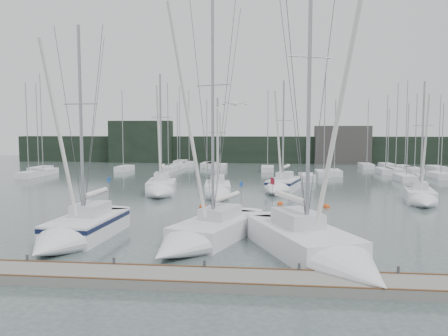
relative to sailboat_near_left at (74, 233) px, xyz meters
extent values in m
plane|color=#404E4C|center=(5.95, -0.50, -0.59)|extent=(160.00, 160.00, 0.00)
cube|color=slate|center=(5.95, -5.50, -0.39)|extent=(24.00, 2.00, 0.40)
cube|color=black|center=(5.95, 61.50, 1.91)|extent=(90.00, 4.00, 5.00)
cube|color=black|center=(-14.05, 59.50, 3.41)|extent=(12.00, 3.00, 8.00)
cube|color=#3F3C3A|center=(23.95, 59.50, 2.91)|extent=(10.00, 3.00, 7.00)
cube|color=white|center=(27.07, 41.62, -0.24)|extent=(1.80, 4.50, 0.90)
cylinder|color=#95969C|center=(27.07, 41.12, 5.36)|extent=(0.12, 0.12, 10.29)
cube|color=white|center=(19.45, 38.20, -0.24)|extent=(1.80, 4.50, 0.90)
cylinder|color=#95969C|center=(19.45, 37.70, 5.00)|extent=(0.12, 0.12, 9.59)
cube|color=white|center=(15.27, 31.84, -0.24)|extent=(1.80, 4.50, 0.90)
cylinder|color=#95969C|center=(15.27, 31.34, 5.93)|extent=(0.12, 0.12, 11.44)
cube|color=white|center=(-23.40, 39.14, -0.24)|extent=(1.80, 4.50, 0.90)
cylinder|color=#95969C|center=(-23.40, 38.64, 6.34)|extent=(0.12, 0.12, 12.26)
cube|color=white|center=(28.44, 41.70, -0.24)|extent=(1.80, 4.50, 0.90)
cylinder|color=#95969C|center=(28.44, 41.20, 6.20)|extent=(0.12, 0.12, 11.98)
cube|color=white|center=(-11.28, 41.54, -0.24)|extent=(1.80, 4.50, 0.90)
cylinder|color=#95969C|center=(-11.28, 41.04, 5.84)|extent=(0.12, 0.12, 11.27)
cube|color=white|center=(35.90, 46.29, -0.24)|extent=(1.80, 4.50, 0.90)
cylinder|color=#95969C|center=(35.90, 45.79, 5.52)|extent=(0.12, 0.12, 10.61)
cube|color=white|center=(1.26, 48.67, -0.24)|extent=(1.80, 4.50, 0.90)
cylinder|color=#95969C|center=(1.26, 48.17, 6.44)|extent=(0.12, 0.12, 12.47)
cube|color=white|center=(31.51, 43.17, -0.24)|extent=(1.80, 4.50, 0.90)
cylinder|color=#95969C|center=(31.51, 42.67, 5.54)|extent=(0.12, 0.12, 10.66)
cube|color=white|center=(0.31, 49.58, -0.24)|extent=(1.80, 4.50, 0.90)
cylinder|color=#95969C|center=(0.31, 49.08, 5.44)|extent=(0.12, 0.12, 10.47)
cube|color=white|center=(26.35, 50.37, -0.24)|extent=(1.80, 4.50, 0.90)
cylinder|color=#95969C|center=(26.35, 49.87, 5.36)|extent=(0.12, 0.12, 10.29)
cube|color=white|center=(2.88, 46.34, -0.24)|extent=(1.80, 4.50, 0.90)
cylinder|color=#95969C|center=(2.88, 45.84, 4.30)|extent=(0.12, 0.12, 8.19)
cube|color=white|center=(29.81, 51.09, -0.24)|extent=(1.80, 4.50, 0.90)
cylinder|color=#95969C|center=(29.81, 50.59, 4.66)|extent=(0.12, 0.12, 8.90)
cube|color=white|center=(10.37, 43.39, -0.24)|extent=(1.80, 4.50, 0.90)
cylinder|color=#95969C|center=(10.37, 42.89, 5.83)|extent=(0.12, 0.12, 11.25)
cube|color=white|center=(32.46, 35.93, -0.24)|extent=(1.80, 4.50, 0.90)
cylinder|color=#95969C|center=(32.46, 35.43, 4.60)|extent=(0.12, 0.12, 8.78)
cube|color=white|center=(-5.30, 54.59, -0.24)|extent=(1.80, 4.50, 0.90)
cylinder|color=#95969C|center=(-5.30, 54.09, 6.84)|extent=(0.12, 0.12, 13.25)
cube|color=white|center=(31.14, 46.51, -0.24)|extent=(1.80, 4.50, 0.90)
cylinder|color=#95969C|center=(31.14, 46.01, 6.74)|extent=(0.12, 0.12, 13.05)
cube|color=white|center=(-4.19, 47.47, -0.24)|extent=(1.80, 4.50, 0.90)
cylinder|color=#95969C|center=(-4.19, 46.97, 5.17)|extent=(0.12, 0.12, 9.93)
cube|color=white|center=(17.88, 36.96, -0.24)|extent=(1.80, 4.50, 0.90)
cylinder|color=#95969C|center=(17.88, 36.46, 6.59)|extent=(0.12, 0.12, 12.75)
cube|color=white|center=(-4.29, 41.33, -0.24)|extent=(1.80, 4.50, 0.90)
cylinder|color=#95969C|center=(-4.29, 40.83, 6.36)|extent=(0.12, 0.12, 12.30)
cube|color=white|center=(-2.87, 50.59, -0.24)|extent=(1.80, 4.50, 0.90)
cylinder|color=#95969C|center=(-2.87, 50.09, 6.21)|extent=(0.12, 0.12, 12.00)
cube|color=white|center=(-20.67, 35.38, -0.24)|extent=(1.80, 4.50, 0.90)
cylinder|color=#95969C|center=(-20.67, 34.88, 6.79)|extent=(0.12, 0.12, 13.16)
cube|color=white|center=(27.17, 32.45, -0.24)|extent=(1.80, 4.50, 0.90)
cylinder|color=#95969C|center=(27.17, 31.95, 4.51)|extent=(0.12, 0.12, 8.60)
cube|color=white|center=(-20.75, 31.86, -0.24)|extent=(1.80, 4.50, 0.90)
cylinder|color=#95969C|center=(-20.75, 31.36, 5.98)|extent=(0.12, 0.12, 11.53)
cube|color=white|center=(0.08, 1.64, -0.14)|extent=(3.18, 6.11, 1.50)
cone|color=white|center=(-0.13, -2.62, -0.14)|extent=(3.01, 2.70, 2.89)
cube|color=silver|center=(0.10, 2.14, 0.96)|extent=(1.71, 2.46, 0.70)
cylinder|color=#95969C|center=(0.06, 1.21, 6.03)|extent=(0.18, 0.18, 10.85)
cylinder|color=white|center=(0.14, 2.83, 1.85)|extent=(0.42, 2.93, 0.28)
cube|color=#0E1534|center=(0.08, 1.64, 0.36)|extent=(3.20, 6.13, 0.25)
cube|color=#1B4696|center=(0.24, 4.82, 2.40)|extent=(0.05, 0.54, 0.36)
cube|color=white|center=(7.66, 2.19, -0.18)|extent=(5.03, 7.30, 1.37)
cone|color=white|center=(6.03, -2.31, -0.18)|extent=(3.73, 3.70, 2.92)
cube|color=silver|center=(7.82, 2.62, 0.83)|extent=(2.43, 3.07, 0.64)
cylinder|color=#95969C|center=(7.50, 1.74, 6.86)|extent=(0.16, 0.16, 12.70)
cylinder|color=white|center=(8.12, 3.45, 1.65)|extent=(1.36, 3.16, 0.26)
cube|color=#1B4696|center=(8.87, 5.51, 2.15)|extent=(0.19, 0.47, 0.33)
cube|color=white|center=(12.36, -0.40, -0.10)|extent=(5.81, 7.94, 1.62)
cone|color=white|center=(14.37, -5.18, -0.10)|extent=(4.19, 4.12, 3.23)
cube|color=silver|center=(12.15, 0.09, 1.08)|extent=(2.77, 3.37, 0.75)
cylinder|color=#95969C|center=(12.56, -0.88, 7.75)|extent=(0.19, 0.19, 14.09)
cylinder|color=white|center=(11.79, 0.93, 2.05)|extent=(1.66, 3.38, 0.30)
cube|color=maroon|center=(10.86, 3.14, 2.64)|extent=(0.25, 0.54, 0.39)
cube|color=white|center=(0.06, 19.45, -0.12)|extent=(3.47, 5.70, 1.58)
cone|color=white|center=(0.68, 15.69, -0.12)|extent=(2.97, 2.69, 2.63)
cube|color=silver|center=(-0.03, 19.97, 1.04)|extent=(1.78, 2.34, 0.74)
cylinder|color=#95969C|center=(0.12, 19.08, 5.85)|extent=(0.19, 0.19, 10.35)
cylinder|color=white|center=(-0.12, 20.50, 1.99)|extent=(0.72, 2.62, 0.29)
cube|color=white|center=(5.75, 18.60, -0.15)|extent=(2.96, 5.45, 1.47)
cone|color=white|center=(6.19, 14.91, -0.15)|extent=(2.60, 2.50, 2.35)
cube|color=silver|center=(5.69, 19.09, 0.93)|extent=(1.53, 2.22, 0.68)
cylinder|color=#95969C|center=(5.79, 18.23, 4.61)|extent=(0.18, 0.18, 8.06)
cylinder|color=white|center=(5.62, 19.63, 1.81)|extent=(0.58, 2.56, 0.27)
cube|color=white|center=(12.13, 22.64, -0.14)|extent=(3.87, 5.91, 1.49)
cone|color=white|center=(11.14, 18.89, -0.14)|extent=(3.08, 2.91, 2.57)
cube|color=silver|center=(12.26, 23.12, 0.95)|extent=(1.92, 2.46, 0.69)
cylinder|color=#95969C|center=(12.03, 22.27, 5.62)|extent=(0.18, 0.18, 10.04)
cylinder|color=white|center=(12.41, 23.69, 1.84)|extent=(0.94, 2.64, 0.28)
cube|color=#0E1534|center=(12.13, 22.64, 0.35)|extent=(3.90, 5.93, 0.25)
cube|color=white|center=(23.68, 16.51, -0.18)|extent=(3.13, 5.00, 1.36)
cone|color=white|center=(23.02, 13.26, -0.18)|extent=(2.61, 2.40, 2.26)
cube|color=silver|center=(23.77, 16.96, 0.81)|extent=(1.59, 2.07, 0.63)
cylinder|color=#95969C|center=(23.61, 16.19, 5.11)|extent=(0.16, 0.16, 9.23)
cylinder|color=white|center=(23.86, 17.42, 1.63)|extent=(0.70, 2.27, 0.25)
sphere|color=#D54813|center=(5.35, 11.92, -0.59)|extent=(0.63, 0.63, 0.63)
sphere|color=#D54813|center=(11.61, 14.04, -0.59)|extent=(0.52, 0.52, 0.52)
sphere|color=#D54813|center=(-3.94, 10.17, -0.59)|extent=(0.56, 0.56, 0.56)
ellipsoid|color=white|center=(8.93, -0.71, 6.95)|extent=(0.33, 0.52, 0.22)
cube|color=gray|center=(8.63, -0.77, 6.97)|extent=(0.51, 0.24, 0.12)
cube|color=gray|center=(9.23, -0.66, 6.97)|extent=(0.51, 0.24, 0.12)
sphere|color=#D54813|center=(15.31, 13.03, -0.59)|extent=(0.56, 0.56, 0.56)
camera|label=1|loc=(10.69, -22.56, 5.65)|focal=35.00mm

